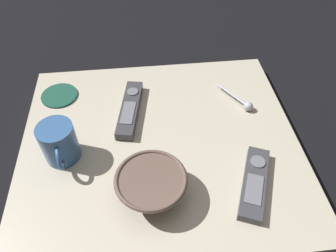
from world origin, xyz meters
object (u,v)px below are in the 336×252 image
(cereal_bowl, at_px, (151,185))
(drink_coaster, at_px, (59,96))
(tv_remote_near, at_px, (130,109))
(coffee_mug, at_px, (59,143))
(tv_remote_far, at_px, (254,183))
(teaspoon, at_px, (245,104))

(cereal_bowl, bearing_deg, drink_coaster, 34.67)
(tv_remote_near, relative_size, drink_coaster, 2.04)
(coffee_mug, height_order, drink_coaster, coffee_mug)
(cereal_bowl, distance_m, tv_remote_far, 0.22)
(coffee_mug, height_order, tv_remote_near, coffee_mug)
(cereal_bowl, distance_m, coffee_mug, 0.23)
(cereal_bowl, height_order, coffee_mug, coffee_mug)
(cereal_bowl, bearing_deg, tv_remote_near, 8.71)
(cereal_bowl, bearing_deg, teaspoon, -48.38)
(cereal_bowl, height_order, drink_coaster, cereal_bowl)
(cereal_bowl, relative_size, tv_remote_near, 0.73)
(drink_coaster, bearing_deg, cereal_bowl, -145.33)
(tv_remote_near, bearing_deg, tv_remote_far, -134.38)
(teaspoon, relative_size, tv_remote_far, 0.58)
(coffee_mug, distance_m, drink_coaster, 0.22)
(teaspoon, distance_m, tv_remote_far, 0.24)
(tv_remote_near, xyz_separation_m, drink_coaster, (0.08, 0.19, -0.01))
(teaspoon, relative_size, drink_coaster, 1.08)
(coffee_mug, relative_size, teaspoon, 1.06)
(cereal_bowl, relative_size, tv_remote_far, 0.80)
(tv_remote_far, xyz_separation_m, drink_coaster, (0.33, 0.45, -0.01))
(coffee_mug, bearing_deg, tv_remote_far, -106.84)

